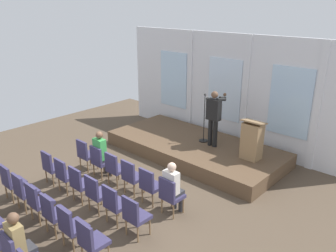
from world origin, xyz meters
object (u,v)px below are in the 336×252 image
Objects in this scene: speaker at (214,115)px; chair_r1_c1 at (65,173)px; chair_r2_c4 at (71,225)px; chair_r2_c5 at (91,240)px; mic_stand at (204,131)px; chair_r2_c3 at (53,212)px; lectern at (252,140)px; chair_r2_c1 at (24,190)px; audience_r3_c4 at (19,241)px; audience_r0_c1 at (101,152)px; chair_r1_c4 at (114,202)px; chair_r2_c0 at (11,180)px; chair_r0_c1 at (100,160)px; chair_r0_c3 at (132,175)px; chair_r0_c5 at (170,194)px; audience_r0_c5 at (173,185)px; chair_r1_c2 at (80,182)px; chair_r1_c3 at (96,192)px; chair_r0_c2 at (115,167)px; chair_r0_c0 at (86,153)px; chair_r0_c4 at (150,184)px; chair_r1_c0 at (51,166)px; chair_r1_c5 at (135,214)px; chair_r2_c2 at (38,200)px; chair_r3_c3 at (0,236)px.

speaker reaches higher than chair_r1_c1.
chair_r2_c4 is 0.65m from chair_r2_c5.
mic_stand is 1.65× the size of chair_r2_c4.
speaker is at bearing 87.26° from chair_r2_c3.
mic_stand reaches higher than chair_r2_c4.
lectern is 5.99m from chair_r2_c1.
chair_r2_c1 is 2.21m from audience_r3_c4.
audience_r0_c1 reaches higher than chair_r1_c4.
chair_r2_c0 is 0.65m from chair_r2_c1.
chair_r0_c3 is at bearing 0.00° from chair_r0_c1.
chair_r2_c4 is at bearing -106.92° from chair_r0_c5.
audience_r3_c4 is at bearing -101.46° from audience_r0_c5.
audience_r0_c1 is 1.35m from chair_r1_c2.
chair_r0_c3 is 2.25m from chair_r2_c4.
audience_r3_c4 is (0.82, -6.34, -0.05)m from mic_stand.
chair_r0_c5 is 1.00× the size of chair_r1_c3.
chair_r0_c2 is 1.96m from chair_r0_c5.
chair_r0_c0 is 2.25m from chair_r2_c1.
chair_r1_c3 is (0.17, -4.27, -0.24)m from mic_stand.
audience_r0_c1 is 2.98m from chair_r2_c4.
chair_r0_c3 is 1.00× the size of chair_r0_c4.
audience_r3_c4 is (-0.65, -3.23, 0.01)m from audience_r0_c5.
chair_r0_c3 is 2.15m from chair_r2_c3.
chair_r0_c0 and chair_r1_c4 have the same top height.
chair_r1_c0 and chair_r1_c1 have the same top height.
chair_r1_c2 is (-1.96, -1.16, -0.19)m from audience_r0_c5.
chair_r1_c0 and chair_r2_c0 have the same top height.
chair_r2_c1 is (-1.31, -1.08, 0.00)m from chair_r1_c3.
chair_r0_c5 is at bearing -71.09° from speaker.
lectern reaches higher than chair_r1_c5.
chair_r2_c1 is (-1.56, -5.25, -0.91)m from speaker.
audience_r3_c4 is at bearing -38.34° from chair_r1_c0.
chair_r1_c5 is at bearing -22.34° from chair_r0_c1.
chair_r0_c2 is 1.31m from chair_r0_c4.
chair_r1_c0 and chair_r2_c5 have the same top height.
lectern is at bearing 73.15° from chair_r0_c4.
mic_stand is 3.40m from chair_r0_c1.
audience_r3_c4 is (2.62, -2.07, 0.20)m from chair_r1_c0.
audience_r0_c5 reaches higher than chair_r2_c4.
chair_r1_c2 is at bearing 58.69° from chair_r2_c1.
chair_r2_c1 is (0.65, -1.08, 0.00)m from chair_r1_c0.
lectern is 1.23× the size of chair_r0_c4.
lectern is (1.75, -0.12, 0.22)m from mic_stand.
chair_r0_c5 is at bearing 90.00° from chair_r1_c5.
chair_r2_c1 is at bearing -90.00° from chair_r1_c1.
chair_r2_c2 and chair_r2_c5 have the same top height.
chair_r1_c1 is 2.52m from chair_r3_c3.
speaker is 1.48× the size of lectern.
audience_r0_c5 reaches higher than chair_r1_c2.
mic_stand is 1.65× the size of chair_r2_c5.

